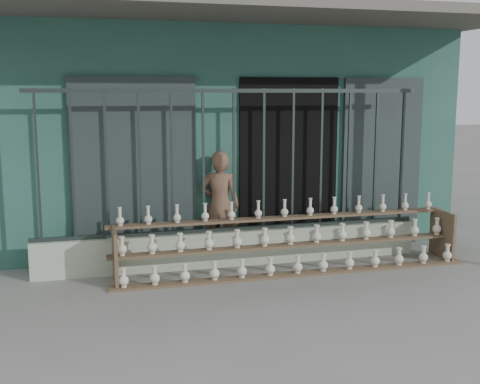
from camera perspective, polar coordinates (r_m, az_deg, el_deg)
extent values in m
plane|color=slate|center=(6.64, 2.24, -9.94)|extent=(60.00, 60.00, 0.00)
cube|color=#29574B|center=(10.46, -4.65, 6.12)|extent=(7.00, 5.00, 3.20)
cube|color=black|center=(8.33, 4.55, 2.51)|extent=(1.40, 0.12, 2.40)
cube|color=#212D2D|center=(7.85, -9.97, 1.98)|extent=(1.60, 0.08, 2.40)
cube|color=#212D2D|center=(8.86, 13.23, 2.70)|extent=(1.20, 0.08, 2.40)
cube|color=#59544C|center=(7.48, -0.41, 16.73)|extent=(7.40, 2.00, 0.12)
cube|color=#B1C2A6|center=(7.77, -0.57, -5.29)|extent=(5.00, 0.20, 0.45)
cube|color=#283330|center=(7.35, -18.65, 2.29)|extent=(0.03, 0.03, 1.80)
cube|color=#283330|center=(7.33, -15.60, 2.43)|extent=(0.03, 0.03, 1.80)
cube|color=#283330|center=(7.34, -12.54, 2.55)|extent=(0.03, 0.03, 1.80)
cube|color=#283330|center=(7.36, -9.49, 2.67)|extent=(0.03, 0.03, 1.80)
cube|color=#283330|center=(7.41, -6.47, 2.78)|extent=(0.03, 0.03, 1.80)
cube|color=#283330|center=(7.48, -3.50, 2.89)|extent=(0.03, 0.03, 1.80)
cube|color=#283330|center=(7.56, -0.58, 2.98)|extent=(0.03, 0.03, 1.80)
cube|color=#283330|center=(7.67, 2.26, 3.06)|extent=(0.03, 0.03, 1.80)
cube|color=#283330|center=(7.79, 5.02, 3.13)|extent=(0.03, 0.03, 1.80)
cube|color=#283330|center=(7.93, 7.69, 3.20)|extent=(0.03, 0.03, 1.80)
cube|color=#283330|center=(8.09, 10.26, 3.25)|extent=(0.03, 0.03, 1.80)
cube|color=#283330|center=(8.26, 12.73, 3.30)|extent=(0.03, 0.03, 1.80)
cube|color=#283330|center=(8.45, 15.09, 3.34)|extent=(0.03, 0.03, 1.80)
cube|color=#283330|center=(7.51, -0.59, 9.59)|extent=(5.00, 0.04, 0.05)
cube|color=#283330|center=(7.71, -0.57, -3.50)|extent=(5.00, 0.04, 0.05)
cube|color=brown|center=(7.41, 5.43, -7.76)|extent=(4.50, 0.18, 0.03)
cube|color=brown|center=(7.55, 4.81, -5.05)|extent=(4.50, 0.18, 0.03)
cube|color=brown|center=(7.71, 4.22, -2.45)|extent=(4.50, 0.18, 0.03)
cube|color=brown|center=(7.14, -11.76, -6.03)|extent=(0.04, 0.55, 0.64)
cube|color=brown|center=(8.50, 18.63, -3.84)|extent=(0.04, 0.55, 0.64)
imported|color=brown|center=(7.93, -1.93, -1.29)|extent=(0.62, 0.51, 1.45)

